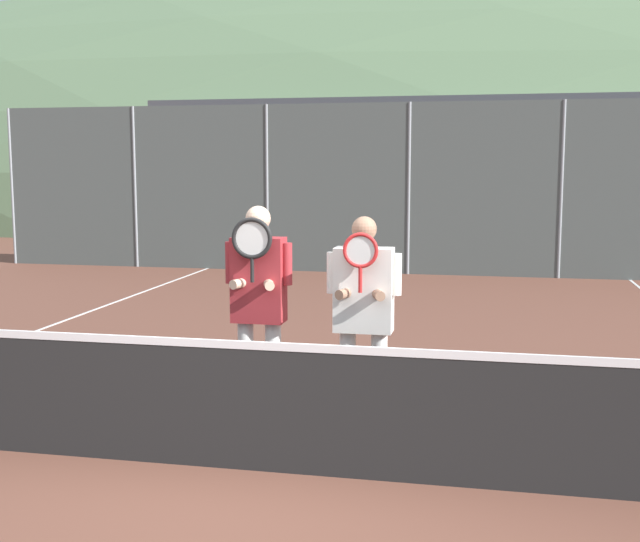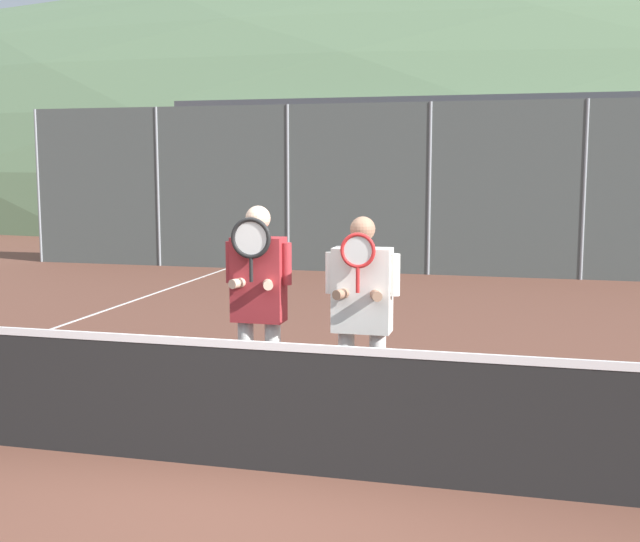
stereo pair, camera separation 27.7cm
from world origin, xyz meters
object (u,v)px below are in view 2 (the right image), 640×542
object	(u,v)px
player_center_left	(362,308)
car_far_left	(244,215)
car_left_of_center	(433,218)
player_leftmost	(258,297)

from	to	relation	value
player_center_left	car_far_left	world-z (taller)	player_center_left
player_center_left	car_left_of_center	distance (m)	13.46
player_leftmost	player_center_left	xyz separation A→B (m)	(0.87, -0.05, -0.04)
player_leftmost	car_far_left	distance (m)	13.96
player_leftmost	car_far_left	world-z (taller)	player_leftmost
player_leftmost	player_center_left	distance (m)	0.87
car_far_left	car_left_of_center	distance (m)	4.75
car_far_left	car_left_of_center	xyz separation A→B (m)	(4.74, 0.27, -0.00)
car_far_left	player_leftmost	bearing A→B (deg)	-69.91
player_leftmost	car_left_of_center	bearing A→B (deg)	90.24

